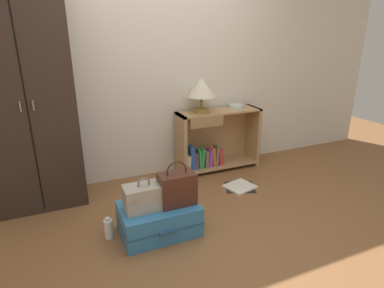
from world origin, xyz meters
TOP-DOWN VIEW (x-y plane):
  - ground_plane at (0.00, 0.00)m, footprint 9.00×9.00m
  - back_wall at (0.00, 1.50)m, footprint 6.40×0.10m
  - wardrobe at (-1.27, 1.20)m, footprint 0.81×0.47m
  - bookshelf at (0.69, 1.28)m, footprint 1.03×0.33m
  - table_lamp at (0.50, 1.26)m, footprint 0.32×0.32m
  - bowl at (0.98, 1.28)m, footprint 0.18×0.18m
  - suitcase_large at (-0.37, 0.25)m, footprint 0.65×0.47m
  - train_case at (-0.48, 0.24)m, footprint 0.33×0.21m
  - handbag at (-0.21, 0.21)m, footprint 0.30×0.18m
  - bottle at (-0.78, 0.34)m, footprint 0.07×0.07m
  - open_book_on_floor at (0.72, 0.69)m, footprint 0.41×0.39m

SIDE VIEW (x-z plane):
  - ground_plane at x=0.00m, z-range 0.00..0.00m
  - open_book_on_floor at x=0.72m, z-range 0.00..0.02m
  - bottle at x=-0.78m, z-range -0.01..0.18m
  - suitcase_large at x=-0.37m, z-range 0.00..0.26m
  - bookshelf at x=0.69m, z-range -0.02..0.73m
  - train_case at x=-0.48m, z-range 0.23..0.51m
  - handbag at x=-0.21m, z-range 0.21..0.60m
  - bowl at x=0.98m, z-range 0.75..0.80m
  - table_lamp at x=0.50m, z-range 0.83..1.23m
  - wardrobe at x=-1.27m, z-range 0.00..2.09m
  - back_wall at x=0.00m, z-range 0.00..2.60m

